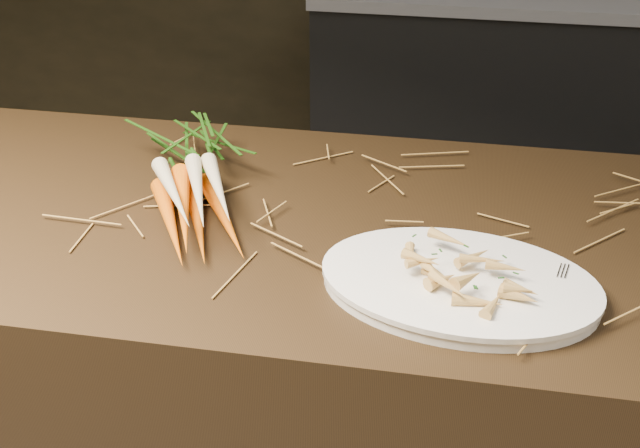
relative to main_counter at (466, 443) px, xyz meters
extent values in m
cube|color=black|center=(0.00, 0.00, 0.00)|extent=(2.40, 0.70, 0.90)
cube|color=black|center=(0.30, 1.88, -0.05)|extent=(1.80, 0.60, 0.80)
cone|color=#C24B09|center=(-0.50, -0.08, 0.47)|extent=(0.15, 0.25, 0.03)
cone|color=#C24B09|center=(-0.46, -0.06, 0.47)|extent=(0.13, 0.25, 0.03)
cone|color=#C24B09|center=(-0.42, -0.05, 0.47)|extent=(0.16, 0.24, 0.03)
cone|color=#C24B09|center=(-0.48, -0.08, 0.49)|extent=(0.12, 0.26, 0.03)
cone|color=beige|center=(-0.49, -0.07, 0.51)|extent=(0.15, 0.22, 0.04)
cone|color=beige|center=(-0.46, -0.06, 0.52)|extent=(0.12, 0.24, 0.04)
cone|color=beige|center=(-0.43, -0.04, 0.51)|extent=(0.13, 0.23, 0.04)
ellipsoid|color=#2A5611|center=(-0.55, 0.14, 0.50)|extent=(0.23, 0.27, 0.08)
cube|color=silver|center=(0.09, -0.20, 0.47)|extent=(0.05, 0.14, 0.00)
camera|label=1|loc=(-0.07, -1.11, 1.10)|focal=45.00mm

